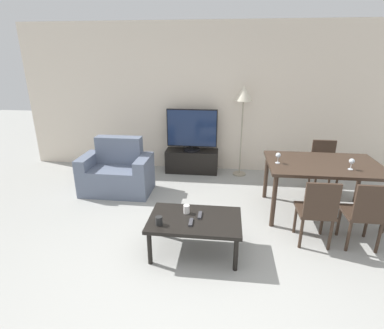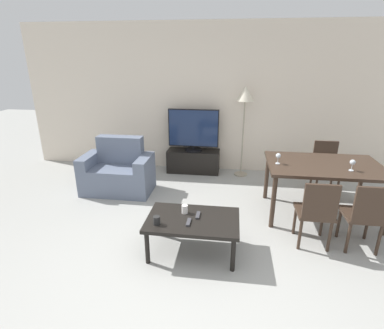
{
  "view_description": "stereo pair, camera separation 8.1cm",
  "coord_description": "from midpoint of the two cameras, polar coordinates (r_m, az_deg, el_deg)",
  "views": [
    {
      "loc": [
        0.27,
        -2.4,
        2.12
      ],
      "look_at": [
        -0.2,
        1.6,
        0.65
      ],
      "focal_mm": 28.0,
      "sensor_mm": 36.0,
      "label": 1
    },
    {
      "loc": [
        0.35,
        -2.39,
        2.12
      ],
      "look_at": [
        -0.2,
        1.6,
        0.65
      ],
      "focal_mm": 28.0,
      "sensor_mm": 36.0,
      "label": 2
    }
  ],
  "objects": [
    {
      "name": "ground_plane",
      "position": [
        3.21,
        -0.53,
        -21.28
      ],
      "size": [
        18.0,
        18.0,
        0.0
      ],
      "primitive_type": "plane",
      "color": "#9E9E99"
    },
    {
      "name": "cup_white_near",
      "position": [
        3.25,
        -7.03,
        -10.58
      ],
      "size": [
        0.07,
        0.07,
        0.09
      ],
      "color": "black",
      "rests_on": "coffee_table"
    },
    {
      "name": "wall_back",
      "position": [
        5.69,
        3.6,
        12.24
      ],
      "size": [
        7.29,
        0.06,
        2.7
      ],
      "color": "beige",
      "rests_on": "ground_plane"
    },
    {
      "name": "wine_glass_left",
      "position": [
        4.15,
        15.56,
        1.59
      ],
      "size": [
        0.07,
        0.07,
        0.15
      ],
      "color": "silver",
      "rests_on": "dining_table"
    },
    {
      "name": "dining_chair_near_right",
      "position": [
        3.9,
        29.58,
        -7.87
      ],
      "size": [
        0.4,
        0.4,
        0.84
      ],
      "color": "#38281E",
      "rests_on": "ground_plane"
    },
    {
      "name": "dining_table",
      "position": [
        4.41,
        23.23,
        -0.7
      ],
      "size": [
        1.49,
        0.98,
        0.76
      ],
      "color": "#38281E",
      "rests_on": "ground_plane"
    },
    {
      "name": "remote_secondary",
      "position": [
        3.4,
        0.82,
        -9.62
      ],
      "size": [
        0.04,
        0.15,
        0.02
      ],
      "color": "#38383D",
      "rests_on": "coffee_table"
    },
    {
      "name": "dining_chair_near",
      "position": [
        3.72,
        22.13,
        -7.92
      ],
      "size": [
        0.4,
        0.4,
        0.84
      ],
      "color": "#38281E",
      "rests_on": "ground_plane"
    },
    {
      "name": "tv_stand",
      "position": [
        5.74,
        -0.42,
        0.66
      ],
      "size": [
        0.98,
        0.37,
        0.43
      ],
      "color": "black",
      "rests_on": "ground_plane"
    },
    {
      "name": "coffee_table",
      "position": [
        3.38,
        -0.15,
        -10.93
      ],
      "size": [
        1.02,
        0.65,
        0.43
      ],
      "color": "black",
      "rests_on": "ground_plane"
    },
    {
      "name": "dining_chair_far",
      "position": [
        5.27,
        23.37,
        0.08
      ],
      "size": [
        0.4,
        0.4,
        0.84
      ],
      "color": "#38281E",
      "rests_on": "ground_plane"
    },
    {
      "name": "remote_primary",
      "position": [
        3.27,
        -0.94,
        -10.93
      ],
      "size": [
        0.04,
        0.15,
        0.02
      ],
      "color": "#38383D",
      "rests_on": "coffee_table"
    },
    {
      "name": "wine_glass_center",
      "position": [
        4.25,
        27.65,
        0.43
      ],
      "size": [
        0.07,
        0.07,
        0.15
      ],
      "color": "silver",
      "rests_on": "dining_table"
    },
    {
      "name": "floor_lamp",
      "position": [
        5.38,
        9.34,
        12.17
      ],
      "size": [
        0.3,
        0.3,
        1.64
      ],
      "color": "gray",
      "rests_on": "ground_plane"
    },
    {
      "name": "cup_colored_far",
      "position": [
        3.44,
        -1.74,
        -8.5
      ],
      "size": [
        0.07,
        0.07,
        0.1
      ],
      "color": "white",
      "rests_on": "coffee_table"
    },
    {
      "name": "tv",
      "position": [
        5.57,
        -0.44,
        6.54
      ],
      "size": [
        0.94,
        0.32,
        0.78
      ],
      "color": "black",
      "rests_on": "tv_stand"
    },
    {
      "name": "armchair",
      "position": [
        5.04,
        -14.51,
        -1.59
      ],
      "size": [
        1.11,
        0.64,
        0.88
      ],
      "color": "slate",
      "rests_on": "ground_plane"
    }
  ]
}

